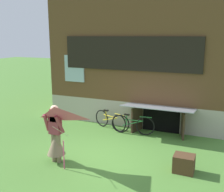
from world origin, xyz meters
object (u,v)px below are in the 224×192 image
Objects in this scene: bicycle_yellow at (110,120)px; wooden_crate at (184,163)px; bicycle_green at (133,124)px; kite at (55,125)px; person at (56,138)px.

bicycle_yellow is 2.77× the size of wooden_crate.
bicycle_yellow is at bearing 164.29° from bicycle_green.
kite is 3.55m from wooden_crate.
bicycle_yellow is (-0.99, 0.18, -0.01)m from bicycle_green.
wooden_crate is at bearing -50.49° from bicycle_green.
person reaches higher than kite.
person is 3.32m from bicycle_green.
person is 1.01× the size of kite.
person is 1.03× the size of bicycle_green.
person is at bearing -118.19° from bicycle_green.
wooden_crate is (3.48, 0.83, -0.48)m from person.
kite reaches higher than bicycle_green.
bicycle_green is 2.99× the size of wooden_crate.
wooden_crate is (2.20, -2.21, -0.13)m from bicycle_green.
bicycle_green is at bearing 134.81° from wooden_crate.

